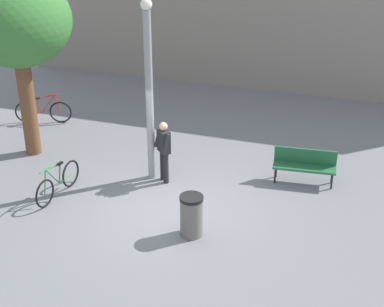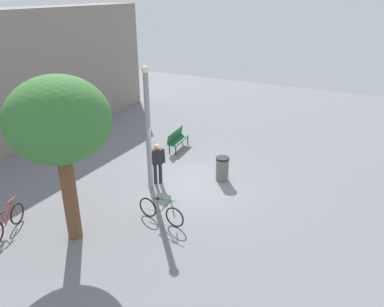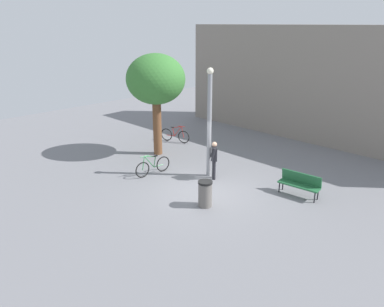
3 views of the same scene
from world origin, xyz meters
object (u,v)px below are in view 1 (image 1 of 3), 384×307
object	(u,v)px
bicycle_red	(44,111)
trash_bin	(191,216)
person_by_lamppost	(164,148)
plaza_tree	(17,23)
lamppost	(149,88)
bicycle_green	(58,182)
park_bench	(305,163)

from	to	relation	value
bicycle_red	trash_bin	distance (m)	7.89
person_by_lamppost	plaza_tree	world-z (taller)	plaza_tree
lamppost	bicycle_green	distance (m)	3.25
bicycle_red	person_by_lamppost	bearing A→B (deg)	-25.64
plaza_tree	bicycle_red	xyz separation A→B (m)	(-0.84, 2.00, -3.38)
lamppost	person_by_lamppost	xyz separation A→B (m)	(0.39, -0.10, -1.53)
bicycle_red	trash_bin	size ratio (longest dim) A/B	1.75
bicycle_green	person_by_lamppost	bearing A→B (deg)	34.57
lamppost	person_by_lamppost	distance (m)	1.58
person_by_lamppost	bicycle_green	size ratio (longest dim) A/B	0.92
person_by_lamppost	trash_bin	xyz separation A→B (m)	(1.45, -2.12, -0.47)
lamppost	plaza_tree	world-z (taller)	plaza_tree
lamppost	bicycle_red	xyz separation A→B (m)	(-4.62, 2.31, -2.11)
trash_bin	park_bench	bearing A→B (deg)	57.99
lamppost	park_bench	size ratio (longest dim) A/B	2.86
trash_bin	plaza_tree	bearing A→B (deg)	155.73
bicycle_green	bicycle_red	bearing A→B (deg)	125.07
park_bench	plaza_tree	xyz separation A→B (m)	(-7.63, -0.70, 3.21)
person_by_lamppost	bicycle_red	distance (m)	5.59
plaza_tree	bicycle_red	distance (m)	4.01
plaza_tree	bicycle_green	xyz separation A→B (m)	(1.93, -1.95, -3.38)
bicycle_green	trash_bin	world-z (taller)	trash_bin
lamppost	trash_bin	bearing A→B (deg)	-50.49
park_bench	plaza_tree	bearing A→B (deg)	-174.78
plaza_tree	bicycle_red	size ratio (longest dim) A/B	2.91
park_bench	bicycle_green	world-z (taller)	bicycle_green
trash_bin	bicycle_green	bearing A→B (deg)	171.02
park_bench	lamppost	bearing A→B (deg)	-165.33
bicycle_green	trash_bin	size ratio (longest dim) A/B	1.83
person_by_lamppost	plaza_tree	size ratio (longest dim) A/B	0.33
plaza_tree	bicycle_red	bearing A→B (deg)	112.85
plaza_tree	bicycle_green	world-z (taller)	plaza_tree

